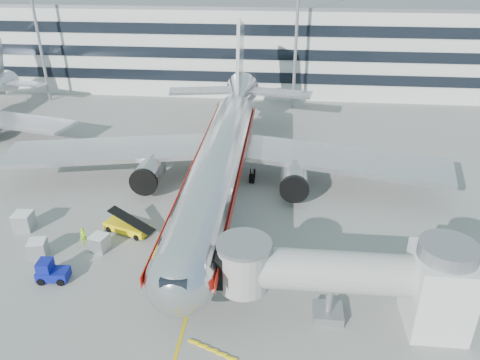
# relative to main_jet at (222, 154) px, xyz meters

# --- Properties ---
(ground) EXTENTS (180.00, 180.00, 0.00)m
(ground) POSITION_rel_main_jet_xyz_m (0.00, -11.72, -4.23)
(ground) COLOR gray
(ground) RESTS_ON ground
(lead_in_line) EXTENTS (0.25, 70.00, 0.01)m
(lead_in_line) POSITION_rel_main_jet_xyz_m (0.00, -1.72, -4.23)
(lead_in_line) COLOR gold
(lead_in_line) RESTS_ON ground
(main_jet) EXTENTS (50.95, 48.70, 16.06)m
(main_jet) POSITION_rel_main_jet_xyz_m (0.00, 0.00, 0.00)
(main_jet) COLOR silver
(main_jet) RESTS_ON ground
(jet_bridge) EXTENTS (17.80, 4.50, 7.00)m
(jet_bridge) POSITION_rel_main_jet_xyz_m (12.18, -19.72, -0.36)
(jet_bridge) COLOR silver
(jet_bridge) RESTS_ON ground
(terminal) EXTENTS (150.00, 24.25, 15.60)m
(terminal) POSITION_rel_main_jet_xyz_m (0.00, 46.23, 3.57)
(terminal) COLOR silver
(terminal) RESTS_ON ground
(light_mast_west) EXTENTS (2.40, 1.20, 25.45)m
(light_mast_west) POSITION_rel_main_jet_xyz_m (-35.00, 30.28, 10.64)
(light_mast_west) COLOR gray
(light_mast_west) RESTS_ON ground
(light_mast_centre) EXTENTS (2.40, 1.20, 25.45)m
(light_mast_centre) POSITION_rel_main_jet_xyz_m (8.00, 30.28, 10.64)
(light_mast_centre) COLOR gray
(light_mast_centre) RESTS_ON ground
(belt_loader) EXTENTS (4.84, 3.10, 2.27)m
(belt_loader) POSITION_rel_main_jet_xyz_m (-7.95, -10.01, -3.59)
(belt_loader) COLOR yellow
(belt_loader) RESTS_ON ground
(baggage_tug) EXTENTS (2.61, 1.77, 1.89)m
(baggage_tug) POSITION_rel_main_jet_xyz_m (-11.95, -17.62, -3.41)
(baggage_tug) COLOR navy
(baggage_tug) RESTS_ON ground
(cargo_container_left) EXTENTS (1.80, 1.80, 1.60)m
(cargo_container_left) POSITION_rel_main_jet_xyz_m (-14.61, -14.55, -3.43)
(cargo_container_left) COLOR #AEB1B5
(cargo_container_left) RESTS_ON ground
(cargo_container_right) EXTENTS (1.80, 1.80, 1.79)m
(cargo_container_right) POSITION_rel_main_jet_xyz_m (-18.08, -10.46, -3.34)
(cargo_container_right) COLOR #AEB1B5
(cargo_container_right) RESTS_ON ground
(cargo_container_front) EXTENTS (1.78, 1.78, 1.53)m
(cargo_container_front) POSITION_rel_main_jet_xyz_m (-9.51, -13.10, -3.46)
(cargo_container_front) COLOR #AEB1B5
(cargo_container_front) RESTS_ON ground
(ramp_worker) EXTENTS (0.71, 0.59, 1.68)m
(ramp_worker) POSITION_rel_main_jet_xyz_m (-11.36, -12.27, -3.40)
(ramp_worker) COLOR #94E217
(ramp_worker) RESTS_ON ground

